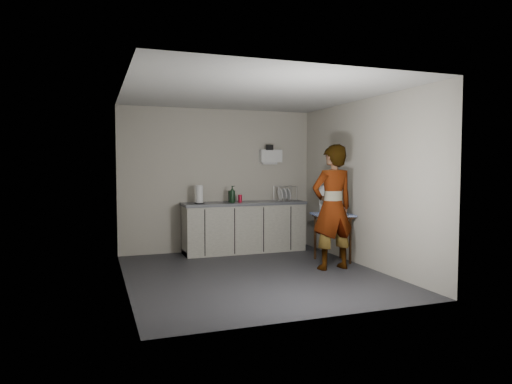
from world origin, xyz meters
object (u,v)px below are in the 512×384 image
object	(u,v)px
standing_man	(333,207)
dish_rack	(285,197)
soap_bottle	(232,194)
kitchen_counter	(244,228)
bakery_box	(332,207)
dark_bottle	(230,196)
paper_towel	(199,195)
soda_can	(240,198)
side_table	(333,220)

from	to	relation	value
standing_man	dish_rack	world-z (taller)	standing_man
standing_man	dish_rack	xyz separation A→B (m)	(-0.02, 1.79, 0.03)
soap_bottle	kitchen_counter	bearing A→B (deg)	17.84
kitchen_counter	bakery_box	size ratio (longest dim) A/B	4.94
soap_bottle	dark_bottle	distance (m)	0.11
dark_bottle	paper_towel	size ratio (longest dim) A/B	0.66
soap_bottle	bakery_box	xyz separation A→B (m)	(1.37, -1.15, -0.17)
standing_man	paper_towel	size ratio (longest dim) A/B	5.93
dish_rack	soap_bottle	bearing A→B (deg)	-174.78
standing_man	soda_can	size ratio (longest dim) A/B	13.89
soda_can	dish_rack	bearing A→B (deg)	3.25
kitchen_counter	soap_bottle	bearing A→B (deg)	-162.16
soda_can	dark_bottle	world-z (taller)	dark_bottle
kitchen_counter	dish_rack	distance (m)	0.98
standing_man	soda_can	bearing A→B (deg)	-66.23
kitchen_counter	side_table	bearing A→B (deg)	-49.40
side_table	standing_man	world-z (taller)	standing_man
dark_bottle	dish_rack	xyz separation A→B (m)	(1.07, -0.00, -0.04)
side_table	standing_man	bearing A→B (deg)	-108.93
side_table	soap_bottle	bearing A→B (deg)	148.76
soda_can	dish_rack	size ratio (longest dim) A/B	0.34
dark_bottle	side_table	bearing A→B (deg)	-43.79
kitchen_counter	soda_can	bearing A→B (deg)	-158.77
kitchen_counter	soap_bottle	distance (m)	0.68
side_table	paper_towel	distance (m)	2.32
standing_man	soap_bottle	xyz separation A→B (m)	(-1.07, 1.69, 0.12)
soda_can	dish_rack	world-z (taller)	dish_rack
kitchen_counter	bakery_box	xyz separation A→B (m)	(1.12, -1.23, 0.46)
standing_man	dark_bottle	size ratio (longest dim) A/B	9.04
kitchen_counter	standing_man	xyz separation A→B (m)	(0.83, -1.77, 0.52)
standing_man	bakery_box	xyz separation A→B (m)	(0.29, 0.54, -0.06)
dark_bottle	dish_rack	world-z (taller)	dish_rack
soap_bottle	soda_can	xyz separation A→B (m)	(0.16, 0.05, -0.08)
kitchen_counter	soda_can	xyz separation A→B (m)	(-0.09, -0.03, 0.55)
kitchen_counter	soap_bottle	size ratio (longest dim) A/B	7.44
paper_towel	side_table	bearing A→B (deg)	-32.01
soda_can	paper_towel	distance (m)	0.76
dark_bottle	bakery_box	world-z (taller)	bakery_box
kitchen_counter	dish_rack	xyz separation A→B (m)	(0.81, 0.02, 0.55)
kitchen_counter	dark_bottle	world-z (taller)	dark_bottle
dark_bottle	bakery_box	distance (m)	1.87
soap_bottle	dish_rack	xyz separation A→B (m)	(1.06, 0.10, -0.09)
side_table	dish_rack	xyz separation A→B (m)	(-0.29, 1.30, 0.29)
soda_can	dish_rack	xyz separation A→B (m)	(0.90, 0.05, -0.00)
soda_can	dish_rack	distance (m)	0.90
kitchen_counter	dish_rack	size ratio (longest dim) A/B	5.60
kitchen_counter	soda_can	distance (m)	0.56
side_table	soda_can	distance (m)	1.75
side_table	dish_rack	distance (m)	1.36
side_table	soda_can	bearing A→B (deg)	144.09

